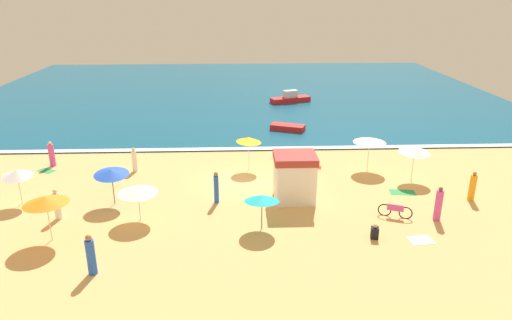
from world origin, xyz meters
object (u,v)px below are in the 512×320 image
at_px(beach_umbrella_2, 111,172).
at_px(beach_umbrella_4, 262,198).
at_px(beachgoer_1, 472,187).
at_px(small_boat_1, 288,127).
at_px(beachgoer_7, 52,155).
at_px(parked_bicycle, 395,211).
at_px(beachgoer_0, 375,232).
at_px(beach_umbrella_7, 249,140).
at_px(small_boat_0, 290,98).
at_px(beach_umbrella_0, 46,200).
at_px(beachgoer_6, 438,205).
at_px(beachgoer_5, 134,160).
at_px(lifeguard_cabana, 295,177).
at_px(beach_umbrella_3, 370,140).
at_px(beach_umbrella_6, 415,150).
at_px(beachgoer_3, 216,188).
at_px(beach_umbrella_1, 17,173).
at_px(beach_umbrella_5, 138,190).
at_px(beachgoer_2, 91,256).
at_px(beachgoer_4, 57,205).

bearing_deg(beach_umbrella_2, beach_umbrella_4, -21.43).
xyz_separation_m(beachgoer_1, small_boat_1, (-9.22, 14.47, -0.48)).
distance_m(beachgoer_7, small_boat_1, 18.97).
bearing_deg(parked_bicycle, beachgoer_0, -128.33).
distance_m(beach_umbrella_7, small_boat_0, 20.25).
distance_m(beach_umbrella_0, beachgoer_7, 11.13).
height_order(beach_umbrella_7, beachgoer_6, beach_umbrella_7).
bearing_deg(parked_bicycle, beachgoer_5, 154.36).
height_order(lifeguard_cabana, beach_umbrella_0, lifeguard_cabana).
distance_m(beach_umbrella_3, small_boat_1, 10.53).
xyz_separation_m(beach_umbrella_6, beachgoer_6, (-0.63, -5.54, -1.14)).
relative_size(beach_umbrella_0, beach_umbrella_2, 1.26).
height_order(beach_umbrella_6, beachgoer_3, beach_umbrella_6).
height_order(beach_umbrella_1, beach_umbrella_6, beach_umbrella_6).
bearing_deg(small_boat_0, small_boat_1, -97.57).
xyz_separation_m(beach_umbrella_0, beach_umbrella_3, (18.05, 8.80, -0.03)).
relative_size(beach_umbrella_5, beachgoer_2, 1.46).
distance_m(lifeguard_cabana, beachgoer_0, 5.89).
relative_size(beach_umbrella_1, beachgoer_4, 1.34).
distance_m(small_boat_0, small_boat_1, 10.74).
height_order(beachgoer_5, small_boat_1, beachgoer_5).
bearing_deg(beach_umbrella_5, beachgoer_1, 5.24).
height_order(lifeguard_cabana, beachgoer_0, lifeguard_cabana).
xyz_separation_m(lifeguard_cabana, beachgoer_6, (7.33, -2.85, -0.54)).
bearing_deg(small_boat_1, beach_umbrella_3, -64.36).
height_order(lifeguard_cabana, beach_umbrella_3, lifeguard_cabana).
relative_size(beachgoer_2, beachgoer_5, 1.13).
height_order(beach_umbrella_7, beachgoer_0, beach_umbrella_7).
relative_size(beach_umbrella_5, beachgoer_5, 1.66).
bearing_deg(beachgoer_0, lifeguard_cabana, 126.67).
bearing_deg(beachgoer_2, beach_umbrella_1, 130.16).
distance_m(beachgoer_3, beachgoer_7, 13.34).
relative_size(beach_umbrella_7, beachgoer_2, 1.23).
bearing_deg(beach_umbrella_4, beachgoer_5, 134.37).
xyz_separation_m(beach_umbrella_5, small_boat_0, (11.04, 26.85, -1.22)).
height_order(lifeguard_cabana, beach_umbrella_2, lifeguard_cabana).
bearing_deg(beach_umbrella_3, beachgoer_4, -160.60).
distance_m(lifeguard_cabana, beach_umbrella_6, 8.43).
bearing_deg(beachgoer_2, small_boat_1, 63.12).
height_order(beach_umbrella_7, small_boat_1, beach_umbrella_7).
bearing_deg(beachgoer_4, beach_umbrella_2, 34.77).
relative_size(beach_umbrella_5, beachgoer_7, 1.56).
bearing_deg(beach_umbrella_7, beachgoer_2, -120.13).
xyz_separation_m(beach_umbrella_1, beachgoer_6, (23.02, -2.94, -1.00)).
relative_size(beach_umbrella_7, beachgoer_1, 1.32).
height_order(beach_umbrella_1, beachgoer_3, beach_umbrella_1).
relative_size(beach_umbrella_0, beachgoer_2, 1.60).
bearing_deg(lifeguard_cabana, beachgoer_7, 158.95).
xyz_separation_m(beach_umbrella_3, beachgoer_1, (4.74, -5.11, -1.30)).
distance_m(lifeguard_cabana, beach_umbrella_2, 10.39).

